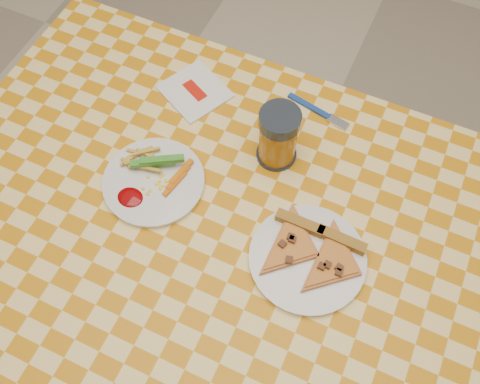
% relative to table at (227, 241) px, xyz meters
% --- Properties ---
extents(ground, '(8.00, 8.00, 0.00)m').
position_rel_table_xyz_m(ground, '(0.00, 0.00, -0.68)').
color(ground, beige).
rests_on(ground, ground).
extents(table, '(1.28, 0.88, 0.76)m').
position_rel_table_xyz_m(table, '(0.00, 0.00, 0.00)').
color(table, silver).
rests_on(table, ground).
extents(plate_left, '(0.22, 0.22, 0.01)m').
position_rel_table_xyz_m(plate_left, '(-0.18, 0.03, 0.08)').
color(plate_left, silver).
rests_on(plate_left, table).
extents(plate_right, '(0.24, 0.24, 0.01)m').
position_rel_table_xyz_m(plate_right, '(0.17, 0.00, 0.08)').
color(plate_right, silver).
rests_on(plate_right, table).
extents(fries_veggies, '(0.17, 0.15, 0.04)m').
position_rel_table_xyz_m(fries_veggies, '(-0.19, 0.04, 0.10)').
color(fries_veggies, gold).
rests_on(fries_veggies, plate_left).
extents(pizza_slices, '(0.21, 0.20, 0.02)m').
position_rel_table_xyz_m(pizza_slices, '(0.18, 0.01, 0.09)').
color(pizza_slices, '#CC7C3E').
rests_on(pizza_slices, plate_right).
extents(drink_glass, '(0.09, 0.09, 0.14)m').
position_rel_table_xyz_m(drink_glass, '(0.03, 0.20, 0.14)').
color(drink_glass, black).
rests_on(drink_glass, table).
extents(napkin, '(0.18, 0.18, 0.01)m').
position_rel_table_xyz_m(napkin, '(-0.21, 0.28, 0.08)').
color(napkin, white).
rests_on(napkin, table).
extents(fork, '(0.16, 0.05, 0.01)m').
position_rel_table_xyz_m(fork, '(0.07, 0.35, 0.08)').
color(fork, '#153A95').
rests_on(fork, table).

